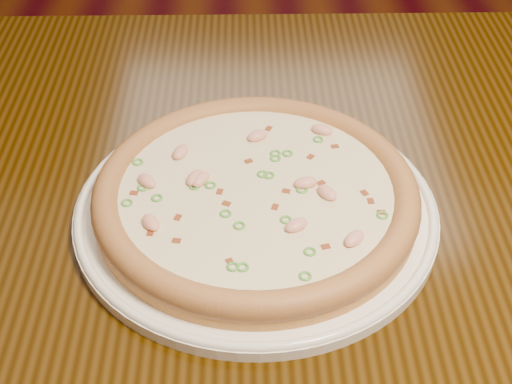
{
  "coord_description": "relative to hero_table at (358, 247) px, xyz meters",
  "views": [
    {
      "loc": [
        -0.17,
        -1.05,
        1.24
      ],
      "look_at": [
        -0.16,
        -0.51,
        0.78
      ],
      "focal_mm": 50.0,
      "sensor_mm": 36.0,
      "label": 1
    }
  ],
  "objects": [
    {
      "name": "ground",
      "position": [
        0.04,
        0.46,
        -0.65
      ],
      "size": [
        9.0,
        9.0,
        0.0
      ],
      "primitive_type": "plane",
      "color": "black"
    },
    {
      "name": "pizza",
      "position": [
        -0.12,
        -0.05,
        0.13
      ],
      "size": [
        0.33,
        0.33,
        0.03
      ],
      "color": "tan",
      "rests_on": "plate"
    },
    {
      "name": "plate",
      "position": [
        -0.12,
        -0.05,
        0.11
      ],
      "size": [
        0.37,
        0.37,
        0.02
      ],
      "color": "white",
      "rests_on": "hero_table"
    },
    {
      "name": "hero_table",
      "position": [
        0.0,
        0.0,
        0.0
      ],
      "size": [
        1.2,
        0.8,
        0.75
      ],
      "color": "black",
      "rests_on": "ground"
    }
  ]
}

